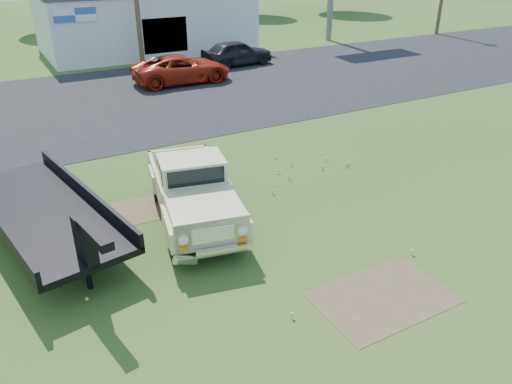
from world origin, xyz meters
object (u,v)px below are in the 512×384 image
(vintage_pickup_truck, at_px, (193,190))
(flatbed_trailer, at_px, (43,207))
(red_pickup, at_px, (182,69))
(dark_sedan, at_px, (237,53))

(vintage_pickup_truck, height_order, flatbed_trailer, flatbed_trailer)
(vintage_pickup_truck, bearing_deg, flatbed_trailer, 177.97)
(vintage_pickup_truck, xyz_separation_m, red_pickup, (5.44, 14.68, -0.20))
(dark_sedan, bearing_deg, red_pickup, 113.79)
(vintage_pickup_truck, height_order, dark_sedan, vintage_pickup_truck)
(red_pickup, bearing_deg, vintage_pickup_truck, 160.66)
(flatbed_trailer, bearing_deg, dark_sedan, 39.27)
(red_pickup, height_order, dark_sedan, dark_sedan)
(vintage_pickup_truck, distance_m, flatbed_trailer, 3.86)
(flatbed_trailer, distance_m, dark_sedan, 21.33)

